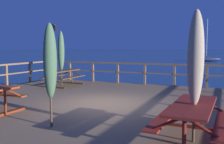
% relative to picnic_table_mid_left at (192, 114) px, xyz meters
% --- Properties ---
extents(ground_plane, '(600.00, 600.00, 0.00)m').
position_rel_picnic_table_mid_left_xyz_m(ground_plane, '(-3.17, 2.51, -1.30)').
color(ground_plane, navy).
extents(wooden_deck, '(12.19, 10.21, 0.73)m').
position_rel_picnic_table_mid_left_xyz_m(wooden_deck, '(-3.17, 2.51, -0.93)').
color(wooden_deck, '#846647').
rests_on(wooden_deck, ground).
extents(railing_waterside_far, '(11.99, 0.10, 1.09)m').
position_rel_picnic_table_mid_left_xyz_m(railing_waterside_far, '(-3.17, 7.46, 0.17)').
color(railing_waterside_far, brown).
rests_on(railing_waterside_far, wooden_deck).
extents(picnic_table_mid_left, '(1.46, 2.24, 0.78)m').
position_rel_picnic_table_mid_left_xyz_m(picnic_table_mid_left, '(0.00, 0.00, 0.00)').
color(picnic_table_mid_left, maroon).
rests_on(picnic_table_mid_left, wooden_deck).
extents(picnic_table_mid_right, '(1.47, 1.99, 0.78)m').
position_rel_picnic_table_mid_left_xyz_m(picnic_table_mid_right, '(-6.76, 5.44, -0.01)').
color(picnic_table_mid_right, brown).
rests_on(picnic_table_mid_right, wooden_deck).
extents(patio_umbrella_tall_front, '(0.32, 0.32, 2.62)m').
position_rel_picnic_table_mid_left_xyz_m(patio_umbrella_tall_front, '(0.03, 0.00, 1.10)').
color(patio_umbrella_tall_front, '#4C3828').
rests_on(patio_umbrella_tall_front, wooden_deck).
extents(patio_umbrella_tall_mid_right, '(0.32, 0.32, 2.68)m').
position_rel_picnic_table_mid_left_xyz_m(patio_umbrella_tall_mid_right, '(-6.82, 5.44, 1.14)').
color(patio_umbrella_tall_mid_right, '#4C3828').
rests_on(patio_umbrella_tall_mid_right, wooden_deck).
extents(patio_umbrella_tall_back_right, '(0.32, 0.32, 2.47)m').
position_rel_picnic_table_mid_left_xyz_m(patio_umbrella_tall_back_right, '(-3.19, -0.30, 1.00)').
color(patio_umbrella_tall_back_right, '#4C3828').
rests_on(patio_umbrella_tall_back_right, wooden_deck).
extents(lamp_post_hooked, '(0.64, 0.38, 3.20)m').
position_rel_picnic_table_mid_left_xyz_m(lamp_post_hooked, '(-8.38, 6.83, 1.55)').
color(lamp_post_hooked, black).
rests_on(lamp_post_hooked, wooden_deck).
extents(sailboat_distant, '(6.20, 3.75, 7.72)m').
position_rel_picnic_table_mid_left_xyz_m(sailboat_distant, '(-2.94, 45.38, -0.79)').
color(sailboat_distant, navy).
rests_on(sailboat_distant, ground).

